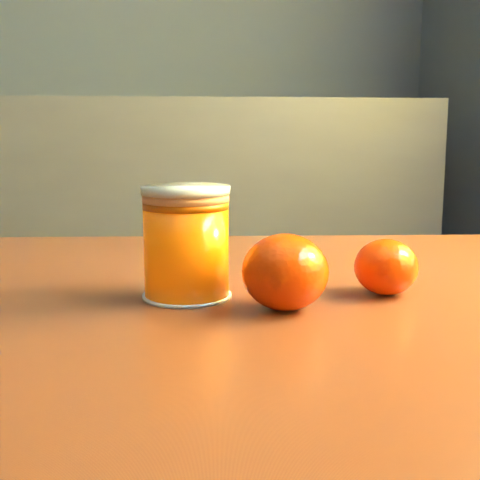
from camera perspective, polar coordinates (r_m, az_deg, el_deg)
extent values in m
cube|color=brown|center=(0.60, 3.48, -6.52)|extent=(0.98, 0.74, 0.04)
cylinder|color=#F75C04|center=(0.58, -4.60, -0.84)|extent=(0.07, 0.07, 0.08)
cylinder|color=#DE905A|center=(0.58, -4.66, 3.62)|extent=(0.07, 0.07, 0.01)
cylinder|color=silver|center=(0.58, -4.67, 4.20)|extent=(0.08, 0.08, 0.00)
ellipsoid|color=#E13704|center=(0.55, 3.87, -2.74)|extent=(0.08, 0.08, 0.06)
ellipsoid|color=#E13704|center=(0.61, 12.37, -2.26)|extent=(0.07, 0.07, 0.05)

